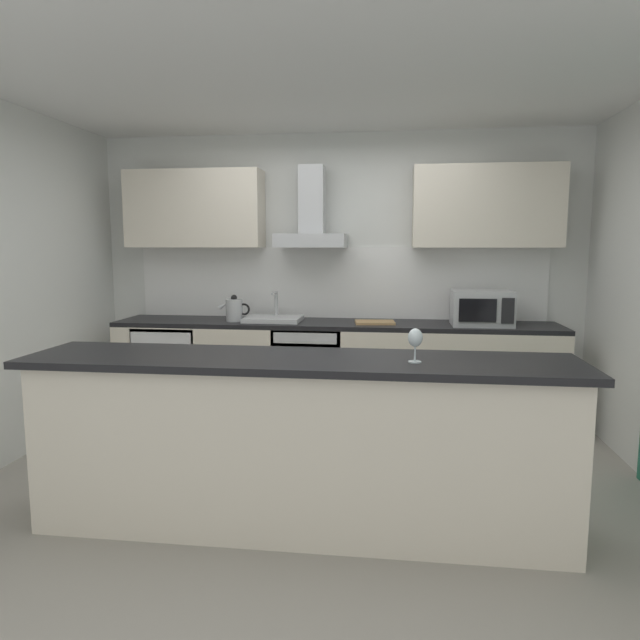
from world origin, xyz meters
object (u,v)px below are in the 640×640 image
at_px(refrigerator, 174,370).
at_px(kettle, 234,310).
at_px(range_hood, 312,222).
at_px(microwave, 482,308).
at_px(wine_glass, 415,339).
at_px(oven, 310,370).
at_px(sink, 274,318).
at_px(chopping_board, 375,322).

distance_m(refrigerator, kettle, 0.83).
bearing_deg(range_hood, kettle, -166.53).
height_order(microwave, wine_glass, microwave).
xyz_separation_m(oven, microwave, (1.48, -0.03, 0.59)).
distance_m(microwave, wine_glass, 2.11).
bearing_deg(sink, range_hood, 19.61).
relative_size(range_hood, wine_glass, 4.05).
relative_size(microwave, range_hood, 0.69).
distance_m(microwave, sink, 1.82).
bearing_deg(chopping_board, refrigerator, 179.35).
bearing_deg(oven, chopping_board, -2.35).
xyz_separation_m(microwave, range_hood, (-1.48, 0.16, 0.74)).
relative_size(microwave, wine_glass, 2.81).
xyz_separation_m(microwave, sink, (-1.82, 0.04, -0.12)).
xyz_separation_m(kettle, range_hood, (0.68, 0.16, 0.78)).
xyz_separation_m(sink, range_hood, (0.33, 0.12, 0.86)).
relative_size(refrigerator, sink, 1.70).
bearing_deg(wine_glass, microwave, 72.58).
distance_m(kettle, range_hood, 1.05).
relative_size(kettle, wine_glass, 1.62).
relative_size(sink, kettle, 1.73).
bearing_deg(microwave, sink, 178.77).
bearing_deg(kettle, oven, 2.83).
relative_size(oven, sink, 1.60).
bearing_deg(microwave, wine_glass, -107.42).
xyz_separation_m(oven, refrigerator, (-1.28, -0.00, -0.03)).
bearing_deg(range_hood, sink, -160.39).
relative_size(microwave, kettle, 1.73).
height_order(microwave, range_hood, range_hood).
xyz_separation_m(microwave, chopping_board, (-0.90, 0.00, -0.14)).
bearing_deg(microwave, refrigerator, 179.48).
xyz_separation_m(kettle, chopping_board, (1.26, 0.01, -0.09)).
xyz_separation_m(range_hood, wine_glass, (0.85, -2.17, -0.69)).
bearing_deg(refrigerator, range_hood, 5.90).
relative_size(refrigerator, wine_glass, 4.78).
relative_size(sink, wine_glass, 2.81).
bearing_deg(refrigerator, chopping_board, -0.65).
distance_m(sink, wine_glass, 2.37).
height_order(oven, sink, sink).
distance_m(refrigerator, range_hood, 1.87).
height_order(oven, kettle, kettle).
relative_size(oven, kettle, 2.77).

